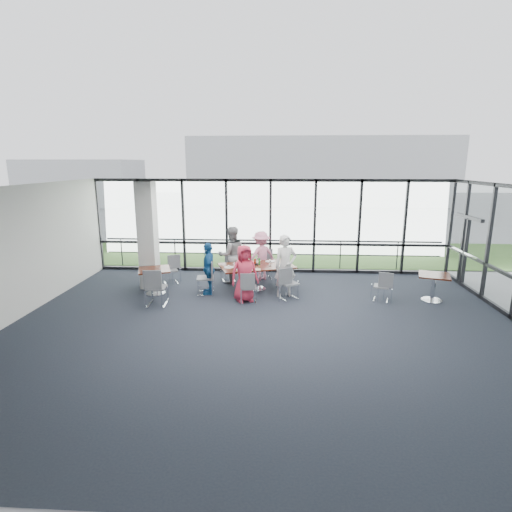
# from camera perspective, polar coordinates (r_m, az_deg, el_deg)

# --- Properties ---
(floor) EXTENTS (12.00, 10.00, 0.02)m
(floor) POSITION_cam_1_polar(r_m,az_deg,el_deg) (9.27, 1.21, -10.50)
(floor) COLOR #1E222E
(floor) RESTS_ON ground
(ceiling) EXTENTS (12.00, 10.00, 0.04)m
(ceiling) POSITION_cam_1_polar(r_m,az_deg,el_deg) (8.51, 1.31, 9.72)
(ceiling) COLOR silver
(ceiling) RESTS_ON ground
(wall_left) EXTENTS (0.10, 10.00, 3.20)m
(wall_left) POSITION_cam_1_polar(r_m,az_deg,el_deg) (10.79, -32.51, -0.22)
(wall_left) COLOR silver
(wall_left) RESTS_ON ground
(wall_front) EXTENTS (12.00, 0.10, 3.20)m
(wall_front) POSITION_cam_1_polar(r_m,az_deg,el_deg) (4.09, -1.56, -17.91)
(wall_front) COLOR silver
(wall_front) RESTS_ON ground
(curtain_wall_back) EXTENTS (12.00, 0.10, 3.20)m
(curtain_wall_back) POSITION_cam_1_polar(r_m,az_deg,el_deg) (13.66, 2.06, 4.26)
(curtain_wall_back) COLOR white
(curtain_wall_back) RESTS_ON ground
(exit_door) EXTENTS (0.12, 1.60, 2.10)m
(exit_door) POSITION_cam_1_polar(r_m,az_deg,el_deg) (13.75, 27.76, 0.47)
(exit_door) COLOR black
(exit_door) RESTS_ON ground
(structural_column) EXTENTS (0.50, 0.50, 3.20)m
(structural_column) POSITION_cam_1_polar(r_m,az_deg,el_deg) (12.32, -15.18, 2.83)
(structural_column) COLOR silver
(structural_column) RESTS_ON ground
(apron) EXTENTS (80.00, 70.00, 0.02)m
(apron) POSITION_cam_1_polar(r_m,az_deg,el_deg) (18.86, 2.40, 1.74)
(apron) COLOR slate
(apron) RESTS_ON ground
(grass_strip) EXTENTS (80.00, 5.00, 0.01)m
(grass_strip) POSITION_cam_1_polar(r_m,az_deg,el_deg) (16.90, 2.27, 0.50)
(grass_strip) COLOR #325121
(grass_strip) RESTS_ON ground
(hangar_main) EXTENTS (24.00, 10.00, 6.00)m
(hangar_main) POSITION_cam_1_polar(r_m,az_deg,el_deg) (40.66, 8.81, 12.00)
(hangar_main) COLOR #B8BBBE
(hangar_main) RESTS_ON ground
(hangar_aux) EXTENTS (10.00, 6.00, 4.00)m
(hangar_aux) POSITION_cam_1_polar(r_m,az_deg,el_deg) (40.86, -23.57, 9.68)
(hangar_aux) COLOR #B8BBBE
(hangar_aux) RESTS_ON ground
(guard_rail) EXTENTS (12.00, 0.06, 0.06)m
(guard_rail) POSITION_cam_1_polar(r_m,az_deg,el_deg) (14.45, 2.09, 0.31)
(guard_rail) COLOR #2D2D33
(guard_rail) RESTS_ON ground
(main_table) EXTENTS (2.41, 1.83, 0.75)m
(main_table) POSITION_cam_1_polar(r_m,az_deg,el_deg) (11.87, 0.09, -1.82)
(main_table) COLOR #350D0C
(main_table) RESTS_ON ground
(side_table_left) EXTENTS (1.09, 1.09, 0.75)m
(side_table_left) POSITION_cam_1_polar(r_m,az_deg,el_deg) (11.82, -14.30, -2.35)
(side_table_left) COLOR #350D0C
(side_table_left) RESTS_ON ground
(side_table_right) EXTENTS (1.00, 1.00, 0.75)m
(side_table_right) POSITION_cam_1_polar(r_m,az_deg,el_deg) (11.92, 24.08, -3.04)
(side_table_right) COLOR #350D0C
(side_table_right) RESTS_ON ground
(diner_near_left) EXTENTS (0.91, 0.78, 1.57)m
(diner_near_left) POSITION_cam_1_polar(r_m,az_deg,el_deg) (10.84, -1.67, -2.50)
(diner_near_left) COLOR #C42B44
(diner_near_left) RESTS_ON ground
(diner_near_right) EXTENTS (0.76, 0.66, 1.77)m
(diner_near_right) POSITION_cam_1_polar(r_m,az_deg,el_deg) (11.22, 4.23, -1.46)
(diner_near_right) COLOR silver
(diner_near_right) RESTS_ON ground
(diner_far_left) EXTENTS (1.01, 0.82, 1.80)m
(diner_far_left) POSITION_cam_1_polar(r_m,az_deg,el_deg) (12.50, -3.50, 0.13)
(diner_far_left) COLOR gray
(diner_far_left) RESTS_ON ground
(diner_far_right) EXTENTS (1.15, 1.00, 1.59)m
(diner_far_right) POSITION_cam_1_polar(r_m,az_deg,el_deg) (12.84, 0.73, 0.03)
(diner_far_right) COLOR pink
(diner_far_right) RESTS_ON ground
(diner_end) EXTENTS (0.61, 0.95, 1.51)m
(diner_end) POSITION_cam_1_polar(r_m,az_deg,el_deg) (11.54, -6.78, -1.77)
(diner_end) COLOR #18518E
(diner_end) RESTS_ON ground
(chair_main_nl) EXTENTS (0.45, 0.45, 0.84)m
(chair_main_nl) POSITION_cam_1_polar(r_m,az_deg,el_deg) (10.85, -1.02, -4.51)
(chair_main_nl) COLOR slate
(chair_main_nl) RESTS_ON ground
(chair_main_nr) EXTENTS (0.61, 0.61, 0.91)m
(chair_main_nr) POSITION_cam_1_polar(r_m,az_deg,el_deg) (11.13, 4.73, -3.91)
(chair_main_nr) COLOR slate
(chair_main_nr) RESTS_ON ground
(chair_main_fl) EXTENTS (0.49, 0.49, 0.81)m
(chair_main_fl) POSITION_cam_1_polar(r_m,az_deg,el_deg) (12.82, -3.95, -1.81)
(chair_main_fl) COLOR slate
(chair_main_fl) RESTS_ON ground
(chair_main_fr) EXTENTS (0.56, 0.56, 0.92)m
(chair_main_fr) POSITION_cam_1_polar(r_m,az_deg,el_deg) (13.05, 1.17, -1.26)
(chair_main_fr) COLOR slate
(chair_main_fr) RESTS_ON ground
(chair_main_end) EXTENTS (0.53, 0.53, 0.96)m
(chair_main_end) POSITION_cam_1_polar(r_m,az_deg,el_deg) (11.59, -7.26, -3.13)
(chair_main_end) COLOR slate
(chair_main_end) RESTS_ON ground
(chair_spare_la) EXTENTS (0.53, 0.53, 1.00)m
(chair_spare_la) POSITION_cam_1_polar(r_m,az_deg,el_deg) (10.89, -14.05, -4.39)
(chair_spare_la) COLOR slate
(chair_spare_la) RESTS_ON ground
(chair_spare_lb) EXTENTS (0.55, 0.55, 0.86)m
(chair_spare_lb) POSITION_cam_1_polar(r_m,az_deg,el_deg) (12.81, -12.12, -1.99)
(chair_spare_lb) COLOR slate
(chair_spare_lb) RESTS_ON ground
(chair_spare_r) EXTENTS (0.50, 0.50, 0.82)m
(chair_spare_r) POSITION_cam_1_polar(r_m,az_deg,el_deg) (11.50, 17.50, -4.15)
(chair_spare_r) COLOR slate
(chair_spare_r) RESTS_ON ground
(plate_nl) EXTENTS (0.26, 0.26, 0.01)m
(plate_nl) POSITION_cam_1_polar(r_m,az_deg,el_deg) (11.37, -2.34, -1.90)
(plate_nl) COLOR white
(plate_nl) RESTS_ON main_table
(plate_nr) EXTENTS (0.27, 0.27, 0.01)m
(plate_nr) POSITION_cam_1_polar(r_m,az_deg,el_deg) (11.66, 3.65, -1.54)
(plate_nr) COLOR white
(plate_nr) RESTS_ON main_table
(plate_fl) EXTENTS (0.26, 0.26, 0.01)m
(plate_fl) POSITION_cam_1_polar(r_m,az_deg,el_deg) (12.03, -2.70, -1.06)
(plate_fl) COLOR white
(plate_fl) RESTS_ON main_table
(plate_fr) EXTENTS (0.29, 0.29, 0.01)m
(plate_fr) POSITION_cam_1_polar(r_m,az_deg,el_deg) (12.30, 2.02, -0.75)
(plate_fr) COLOR white
(plate_fr) RESTS_ON main_table
(plate_end) EXTENTS (0.28, 0.28, 0.01)m
(plate_end) POSITION_cam_1_polar(r_m,az_deg,el_deg) (11.61, -3.91, -1.61)
(plate_end) COLOR white
(plate_end) RESTS_ON main_table
(tumbler_a) EXTENTS (0.07, 0.07, 0.15)m
(tumbler_a) POSITION_cam_1_polar(r_m,az_deg,el_deg) (11.50, -0.91, -1.38)
(tumbler_a) COLOR white
(tumbler_a) RESTS_ON main_table
(tumbler_b) EXTENTS (0.07, 0.07, 0.14)m
(tumbler_b) POSITION_cam_1_polar(r_m,az_deg,el_deg) (11.72, 2.07, -1.12)
(tumbler_b) COLOR white
(tumbler_b) RESTS_ON main_table
(tumbler_c) EXTENTS (0.08, 0.08, 0.15)m
(tumbler_c) POSITION_cam_1_polar(r_m,az_deg,el_deg) (12.06, 0.16, -0.69)
(tumbler_c) COLOR white
(tumbler_c) RESTS_ON main_table
(tumbler_d) EXTENTS (0.07, 0.07, 0.15)m
(tumbler_d) POSITION_cam_1_polar(r_m,az_deg,el_deg) (11.50, -3.05, -1.40)
(tumbler_d) COLOR white
(tumbler_d) RESTS_ON main_table
(menu_a) EXTENTS (0.33, 0.25, 0.00)m
(menu_a) POSITION_cam_1_polar(r_m,az_deg,el_deg) (11.36, -0.12, -1.94)
(menu_a) COLOR silver
(menu_a) RESTS_ON main_table
(menu_b) EXTENTS (0.30, 0.23, 0.00)m
(menu_b) POSITION_cam_1_polar(r_m,az_deg,el_deg) (11.78, 4.79, -1.43)
(menu_b) COLOR silver
(menu_b) RESTS_ON main_table
(menu_c) EXTENTS (0.30, 0.34, 0.00)m
(menu_c) POSITION_cam_1_polar(r_m,az_deg,el_deg) (12.33, 0.08, -0.73)
(menu_c) COLOR silver
(menu_c) RESTS_ON main_table
(condiment_caddy) EXTENTS (0.10, 0.07, 0.04)m
(condiment_caddy) POSITION_cam_1_polar(r_m,az_deg,el_deg) (11.84, 0.05, -1.22)
(condiment_caddy) COLOR black
(condiment_caddy) RESTS_ON main_table
(ketchup_bottle) EXTENTS (0.06, 0.06, 0.18)m
(ketchup_bottle) POSITION_cam_1_polar(r_m,az_deg,el_deg) (11.90, -0.14, -0.80)
(ketchup_bottle) COLOR #921303
(ketchup_bottle) RESTS_ON main_table
(green_bottle) EXTENTS (0.05, 0.05, 0.20)m
(green_bottle) POSITION_cam_1_polar(r_m,az_deg,el_deg) (11.85, 0.48, -0.81)
(green_bottle) COLOR #1F7727
(green_bottle) RESTS_ON main_table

